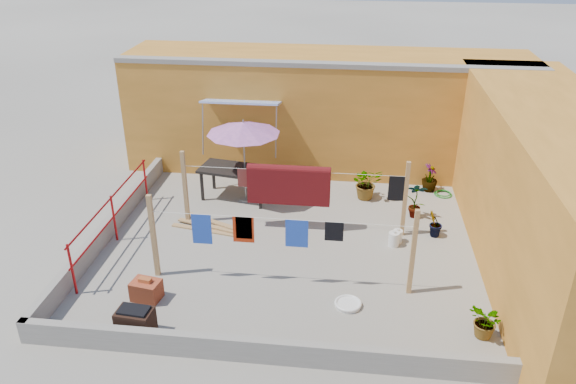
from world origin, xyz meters
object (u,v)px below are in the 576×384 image
Objects in this scene: brazier at (136,322)px; water_jug_b at (397,236)px; outdoor_table at (235,171)px; brick_stack at (146,290)px; plant_back_a at (367,183)px; white_basin at (348,304)px; green_hose at (443,194)px; water_jug_a at (394,239)px; patio_umbrella at (243,129)px.

water_jug_b is (4.65, 3.66, -0.12)m from brazier.
outdoor_table reaches higher than brazier.
brick_stack is 1.75× the size of water_jug_b.
outdoor_table is 3.35m from plant_back_a.
brazier is 3.83m from white_basin.
green_hose is at bearing 62.32° from water_jug_b.
brick_stack reaches higher than water_jug_a.
white_basin is 2.64m from water_jug_b.
green_hose is 2.08m from plant_back_a.
water_jug_a is at bearing 27.69° from brick_stack.
white_basin is (3.62, 1.23, -0.22)m from brazier.
water_jug_a is 2.37m from plant_back_a.
water_jug_a is 1.11× the size of water_jug_b.
brick_stack is 6.31m from plant_back_a.
plant_back_a reaches higher than water_jug_b.
outdoor_table is 4.16× the size of green_hose.
plant_back_a is at bearing 48.96° from brick_stack.
plant_back_a is (4.14, 4.76, 0.23)m from brick_stack.
water_jug_a is 0.81× the size of green_hose.
brick_stack is 1.28× the size of green_hose.
white_basin is 1.11× the size of green_hose.
green_hose is (1.32, 2.52, -0.12)m from water_jug_b.
green_hose is at bearing 11.66° from plant_back_a.
white_basin is 1.53× the size of water_jug_b.
water_jug_a is at bearing -118.10° from water_jug_b.
patio_umbrella is 4.43m from water_jug_b.
brick_stack reaches higher than water_jug_b.
outdoor_table is 5.42m from brazier.
outdoor_table is at bearing 82.96° from brazier.
outdoor_table is at bearing -173.02° from plant_back_a.
brazier reaches higher than water_jug_a.
brazier is 1.26× the size of white_basin.
water_jug_a is 0.44× the size of plant_back_a.
brick_stack is 1.57× the size of water_jug_a.
brazier is at bearing -99.95° from patio_umbrella.
patio_umbrella is 5.61m from brazier.
green_hose is (5.04, 0.90, -1.90)m from patio_umbrella.
white_basin is at bearing 3.42° from brick_stack.
patio_umbrella is 4.42m from water_jug_a.
plant_back_a is at bearing 107.94° from water_jug_b.
plant_back_a is (3.31, 0.40, -0.33)m from outdoor_table.
white_basin is (2.69, -4.04, -1.89)m from patio_umbrella.
brick_stack is at bearing -151.17° from water_jug_b.
patio_umbrella is at bearing -17.96° from outdoor_table.
water_jug_a is at bearing -117.70° from green_hose.
patio_umbrella is 5.76× the size of water_jug_a.
outdoor_table is 4.36m from water_jug_a.
white_basin is at bearing -94.43° from plant_back_a.
patio_umbrella is 4.74m from brick_stack.
patio_umbrella is 5.47m from green_hose.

